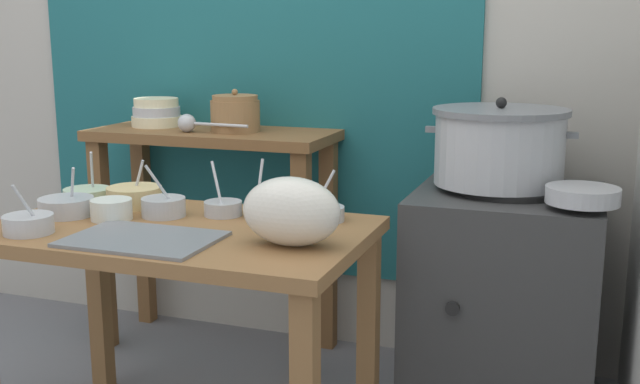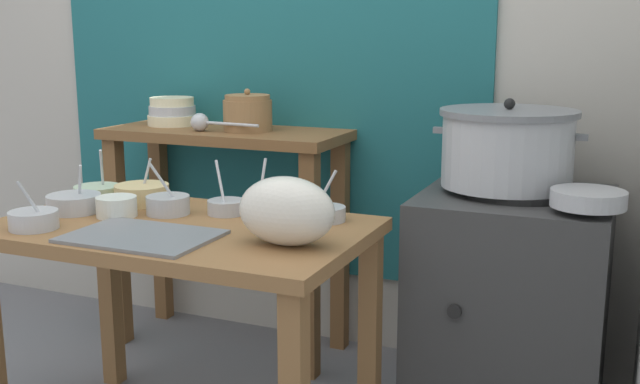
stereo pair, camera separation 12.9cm
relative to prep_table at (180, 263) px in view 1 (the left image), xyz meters
The scene contains 20 objects.
wall_back 1.23m from the prep_table, 89.46° to the left, with size 4.40×0.12×2.60m.
prep_table is the anchor object (origin of this frame).
back_shelf_table 0.81m from the prep_table, 110.25° to the left, with size 0.96×0.40×0.90m.
stove_block 1.10m from the prep_table, 35.49° to the left, with size 0.60×0.61×0.78m.
steamer_pot 1.10m from the prep_table, 37.64° to the left, with size 0.49×0.44×0.29m.
clay_pot 0.85m from the prep_table, 103.14° to the left, with size 0.19×0.19×0.16m.
bowl_stack_enamel 1.02m from the prep_table, 124.64° to the left, with size 0.20×0.20×0.11m.
ladle 0.81m from the prep_table, 116.07° to the left, with size 0.30×0.07×0.07m.
serving_tray 0.21m from the prep_table, 93.91° to the right, with size 0.40×0.28×0.01m, color slate.
plastic_bag 0.44m from the prep_table, 11.62° to the right, with size 0.27×0.17×0.19m, color silver.
wide_pan 1.20m from the prep_table, 21.47° to the left, with size 0.21×0.21×0.05m, color #B7BABF.
prep_bowl_0 0.30m from the prep_table, 43.30° to the left, with size 0.11×0.11×0.18m.
prep_bowl_1 0.44m from the prep_table, 149.85° to the right, with size 0.14×0.14×0.15m.
prep_bowl_2 0.36m from the prep_table, 145.42° to the left, with size 0.18×0.18×0.15m.
prep_bowl_3 0.45m from the prep_table, 28.93° to the left, with size 0.13×0.13×0.15m.
prep_bowl_4 0.27m from the prep_table, behind, with size 0.12×0.12×0.06m.
prep_bowl_5 0.22m from the prep_table, 69.92° to the left, with size 0.12×0.12×0.17m.
prep_bowl_6 0.42m from the prep_table, behind, with size 0.17×0.17×0.15m.
prep_bowl_7 0.20m from the prep_table, 137.71° to the left, with size 0.13×0.13×0.17m.
prep_bowl_8 0.50m from the prep_table, 157.81° to the left, with size 0.15×0.15×0.18m.
Camera 1 is at (1.18, -1.80, 1.27)m, focal length 42.47 mm.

